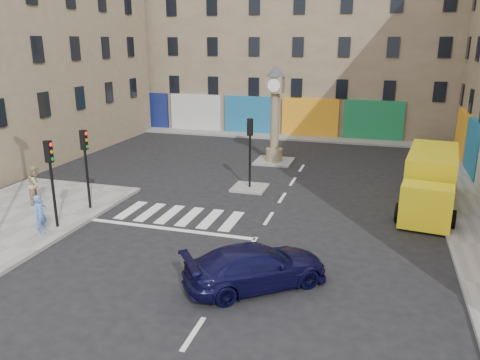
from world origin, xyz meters
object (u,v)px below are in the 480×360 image
at_px(yellow_van, 430,180).
at_px(traffic_light_left_near, 51,170).
at_px(pedestrian_blue, 41,215).
at_px(clock_pillar, 275,108).
at_px(traffic_light_left_far, 85,157).
at_px(traffic_light_island, 250,142).
at_px(pedestrian_tan, 36,185).
at_px(navy_sedan, 256,266).

bearing_deg(yellow_van, traffic_light_left_near, -146.06).
bearing_deg(pedestrian_blue, clock_pillar, -17.58).
height_order(traffic_light_left_near, yellow_van, traffic_light_left_near).
distance_m(traffic_light_left_near, clock_pillar, 15.19).
relative_size(traffic_light_left_near, clock_pillar, 0.61).
distance_m(traffic_light_left_near, traffic_light_left_far, 2.40).
height_order(traffic_light_island, pedestrian_tan, traffic_light_island).
relative_size(yellow_van, pedestrian_blue, 4.44).
height_order(traffic_light_left_far, pedestrian_tan, traffic_light_left_far).
bearing_deg(clock_pillar, traffic_light_left_far, -118.94).
distance_m(traffic_light_left_far, pedestrian_tan, 3.20).
relative_size(traffic_light_island, yellow_van, 0.50).
xyz_separation_m(traffic_light_island, clock_pillar, (0.00, 6.00, 0.96)).
bearing_deg(pedestrian_tan, traffic_light_left_near, -148.14).
relative_size(clock_pillar, yellow_van, 0.83).
distance_m(navy_sedan, pedestrian_blue, 9.38).
height_order(traffic_light_left_far, traffic_light_island, traffic_light_left_far).
xyz_separation_m(clock_pillar, pedestrian_tan, (-9.10, -11.54, -2.47)).
distance_m(yellow_van, pedestrian_tan, 18.88).
xyz_separation_m(traffic_light_island, yellow_van, (8.99, -0.15, -1.30)).
bearing_deg(navy_sedan, clock_pillar, -27.92).
bearing_deg(yellow_van, navy_sedan, -114.21).
relative_size(traffic_light_left_far, pedestrian_tan, 1.98).
bearing_deg(yellow_van, traffic_light_island, -173.59).
xyz_separation_m(traffic_light_left_far, navy_sedan, (9.27, -4.55, -1.93)).
bearing_deg(pedestrian_tan, navy_sedan, -129.32).
xyz_separation_m(navy_sedan, pedestrian_blue, (-9.29, 1.26, 0.29)).
distance_m(clock_pillar, yellow_van, 11.12).
distance_m(yellow_van, pedestrian_blue, 17.54).
relative_size(clock_pillar, navy_sedan, 1.28).
distance_m(traffic_light_left_near, navy_sedan, 9.71).
height_order(traffic_light_island, pedestrian_blue, traffic_light_island).
height_order(clock_pillar, pedestrian_blue, clock_pillar).
bearing_deg(clock_pillar, yellow_van, -34.35).
bearing_deg(yellow_van, pedestrian_blue, -143.49).
bearing_deg(navy_sedan, pedestrian_blue, 43.81).
height_order(traffic_light_left_near, pedestrian_tan, traffic_light_left_near).
height_order(traffic_light_left_near, pedestrian_blue, traffic_light_left_near).
bearing_deg(traffic_light_left_near, traffic_light_island, 51.07).
height_order(pedestrian_blue, pedestrian_tan, pedestrian_tan).
bearing_deg(traffic_light_left_far, pedestrian_tan, -177.03).
distance_m(traffic_light_left_near, yellow_van, 17.15).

